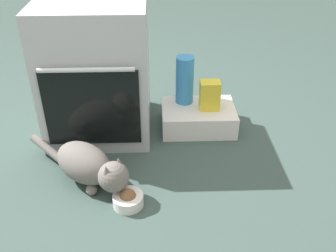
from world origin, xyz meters
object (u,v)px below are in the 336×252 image
Objects in this scene: food_bowl at (128,199)px; snack_bag at (210,95)px; water_bottle at (185,80)px; cat at (89,165)px; pantry_cabinet at (198,117)px; oven at (97,69)px.

food_bowl is 0.84m from snack_bag.
water_bottle reaches higher than food_bowl.
cat is at bearing 140.70° from food_bowl.
cat is at bearing -139.45° from pantry_cabinet.
pantry_cabinet is at bearing 59.31° from food_bowl.
oven is 0.62m from cat.
snack_bag is (0.47, 0.67, 0.20)m from food_bowl.
water_bottle reaches higher than cat.
food_bowl is at bearing -112.77° from water_bottle.
pantry_cabinet is 2.51× the size of snack_bag.
snack_bag is at bearing 76.61° from cat.
pantry_cabinet is at bearing -3.11° from oven.
pantry_cabinet reaches higher than food_bowl.
oven is at bearing 129.25° from cat.
food_bowl is at bearing -120.69° from pantry_cabinet.
oven is 4.43× the size of snack_bag.
pantry_cabinet is 0.25m from water_bottle.
pantry_cabinet is at bearing -44.34° from water_bottle.
oven is 0.69m from pantry_cabinet.
cat is at bearing -90.04° from oven.
cat is at bearing -142.69° from snack_bag.
snack_bag reaches higher than cat.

